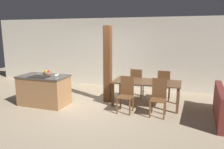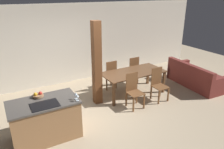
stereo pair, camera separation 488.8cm
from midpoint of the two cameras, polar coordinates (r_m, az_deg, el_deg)
ground_plane at (r=5.79m, az=-28.53°, el=-8.65°), size 16.00×16.00×0.00m
wall_back at (r=7.79m, az=-31.04°, el=8.76°), size 11.20×0.08×2.70m
kitchen_island at (r=5.53m, az=-43.52°, el=-8.33°), size 1.45×0.83×0.90m
fruit_bowl at (r=5.60m, az=-44.59°, el=-2.73°), size 0.24×0.24×0.11m
wine_glass_near at (r=4.86m, az=-38.76°, el=-3.06°), size 0.08×0.08×0.15m
wine_glass_middle at (r=4.94m, az=-38.62°, el=-2.67°), size 0.08×0.08×0.15m
dining_table at (r=6.19m, az=-15.51°, el=1.72°), size 1.96×0.94×0.74m
dining_chair_near_left at (r=5.53m, az=-17.96°, el=-2.53°), size 0.40×0.40×0.98m
dining_chair_near_right at (r=5.73m, az=-9.37°, el=-0.88°), size 0.40×0.40×0.98m
dining_chair_far_left at (r=6.80m, az=-20.45°, el=1.60°), size 0.40×0.40×0.98m
dining_chair_far_right at (r=6.97m, az=-13.34°, el=2.84°), size 0.40×0.40×0.98m
couch at (r=6.73m, az=4.91°, el=0.68°), size 1.04×2.01×0.81m
timber_post at (r=5.91m, az=-27.56°, el=4.57°), size 0.22×0.22×2.36m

